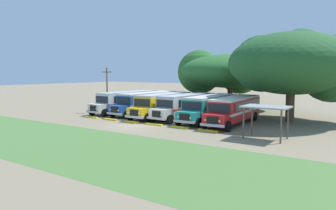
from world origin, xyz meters
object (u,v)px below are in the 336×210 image
object	(u,v)px
parked_bus_slot_4	(210,107)
parked_bus_slot_1	(147,102)
parked_bus_slot_3	(186,105)
parked_bus_slot_5	(235,109)
utility_pole	(107,88)
broad_shade_tree	(232,71)
waiting_shelter	(266,109)
parked_bus_slot_0	(126,101)
secondary_tree	(296,63)
parked_bus_slot_2	(163,104)

from	to	relation	value
parked_bus_slot_4	parked_bus_slot_1	bearing A→B (deg)	-94.51
parked_bus_slot_1	parked_bus_slot_3	world-z (taller)	same
parked_bus_slot_3	parked_bus_slot_5	size ratio (longest dim) A/B	1.00
parked_bus_slot_4	utility_pole	distance (m)	15.30
parked_bus_slot_4	broad_shade_tree	xyz separation A→B (m)	(-2.81, 12.42, 4.00)
parked_bus_slot_4	waiting_shelter	bearing A→B (deg)	50.98
parked_bus_slot_5	utility_pole	xyz separation A→B (m)	(-18.27, -0.55, 1.69)
parked_bus_slot_5	waiting_shelter	world-z (taller)	parked_bus_slot_5
parked_bus_slot_0	secondary_tree	distance (m)	21.79
parked_bus_slot_4	secondary_tree	distance (m)	10.57
broad_shade_tree	parked_bus_slot_5	bearing A→B (deg)	-65.24
parked_bus_slot_0	parked_bus_slot_5	distance (m)	15.92
parked_bus_slot_2	secondary_tree	world-z (taller)	secondary_tree
parked_bus_slot_1	utility_pole	size ratio (longest dim) A/B	1.80
parked_bus_slot_2	parked_bus_slot_4	size ratio (longest dim) A/B	1.00
parked_bus_slot_3	broad_shade_tree	bearing A→B (deg)	-179.83
parked_bus_slot_5	waiting_shelter	xyz separation A→B (m)	(5.24, -6.11, 0.87)
parked_bus_slot_5	waiting_shelter	bearing A→B (deg)	38.13
utility_pole	waiting_shelter	world-z (taller)	utility_pole
waiting_shelter	utility_pole	bearing A→B (deg)	166.70
utility_pole	waiting_shelter	bearing A→B (deg)	-13.30
parked_bus_slot_3	utility_pole	bearing A→B (deg)	-81.84
parked_bus_slot_3	parked_bus_slot_4	world-z (taller)	same
utility_pole	parked_bus_slot_5	bearing A→B (deg)	1.72
parked_bus_slot_0	parked_bus_slot_2	bearing A→B (deg)	88.71
secondary_tree	parked_bus_slot_0	bearing A→B (deg)	-166.99
parked_bus_slot_4	utility_pole	size ratio (longest dim) A/B	1.79
waiting_shelter	parked_bus_slot_4	bearing A→B (deg)	142.08
broad_shade_tree	utility_pole	bearing A→B (deg)	-132.80
parked_bus_slot_2	utility_pole	distance (m)	9.03
parked_bus_slot_4	waiting_shelter	xyz separation A→B (m)	(8.34, -6.50, 0.87)
parked_bus_slot_4	secondary_tree	bearing A→B (deg)	121.66
broad_shade_tree	waiting_shelter	bearing A→B (deg)	-59.48
parked_bus_slot_0	parked_bus_slot_5	world-z (taller)	same
parked_bus_slot_1	parked_bus_slot_5	xyz separation A→B (m)	(12.61, -0.96, 0.00)
utility_pole	waiting_shelter	distance (m)	24.18
parked_bus_slot_3	broad_shade_tree	world-z (taller)	broad_shade_tree
parked_bus_slot_2	parked_bus_slot_0	bearing A→B (deg)	-96.59
parked_bus_slot_2	parked_bus_slot_5	world-z (taller)	same
parked_bus_slot_2	secondary_tree	xyz separation A→B (m)	(14.23, 5.31, 4.84)
parked_bus_slot_0	parked_bus_slot_5	size ratio (longest dim) A/B	1.00
parked_bus_slot_5	broad_shade_tree	distance (m)	14.66
parked_bus_slot_3	secondary_tree	distance (m)	13.10
broad_shade_tree	secondary_tree	world-z (taller)	secondary_tree
parked_bus_slot_1	broad_shade_tree	xyz separation A→B (m)	(6.70, 11.85, 4.00)
parked_bus_slot_1	parked_bus_slot_4	size ratio (longest dim) A/B	1.00
parked_bus_slot_1	waiting_shelter	size ratio (longest dim) A/B	3.03
secondary_tree	parked_bus_slot_1	bearing A→B (deg)	-165.45
parked_bus_slot_1	parked_bus_slot_0	bearing A→B (deg)	-82.28
parked_bus_slot_0	broad_shade_tree	xyz separation A→B (m)	(9.99, 12.12, 4.00)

